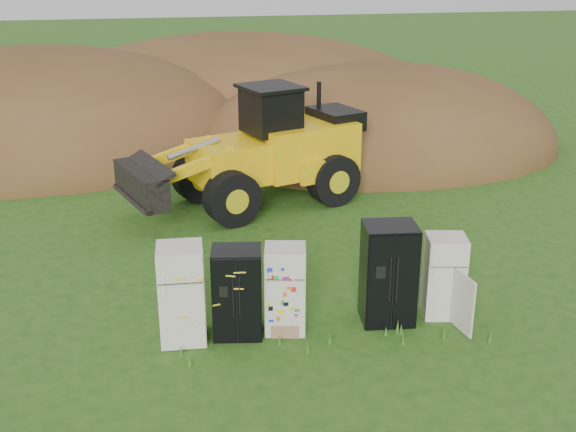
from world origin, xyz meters
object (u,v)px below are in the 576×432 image
Objects in this scene: fridge_leftmost at (182,294)px; wheel_loader at (244,149)px; fridge_black_side at (237,292)px; fridge_black_right at (388,273)px; fridge_sticker at (285,289)px; fridge_open_door at (444,276)px.

fridge_leftmost is 0.27× the size of wheel_loader.
fridge_black_side is at bearing -118.45° from wheel_loader.
fridge_leftmost is at bearing -173.71° from fridge_black_right.
fridge_sticker is 1.94m from fridge_black_right.
fridge_black_side is at bearing -168.25° from fridge_open_door.
wheel_loader is (-1.77, 6.66, 0.64)m from fridge_black_right.
fridge_black_right is 1.20× the size of fridge_open_door.
fridge_sticker is at bearing 3.10° from fridge_leftmost.
fridge_leftmost is 1.08× the size of fridge_black_side.
fridge_leftmost is 7.00m from wheel_loader.
wheel_loader reaches higher than fridge_leftmost.
fridge_leftmost reaches higher than fridge_open_door.
fridge_black_right is at bearing 8.91° from fridge_black_side.
fridge_sticker is 3.03m from fridge_open_door.
fridge_leftmost is at bearing -168.51° from fridge_sticker.
fridge_open_door is at bearing 6.78° from fridge_black_right.
fridge_black_right is (1.93, 0.00, 0.14)m from fridge_sticker.
fridge_leftmost reaches higher than fridge_sticker.
fridge_black_right is 1.11m from fridge_open_door.
fridge_black_right is at bearing 3.07° from fridge_leftmost.
fridge_sticker is at bearing -173.74° from fridge_black_right.
fridge_open_door is (1.10, 0.01, -0.16)m from fridge_black_right.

